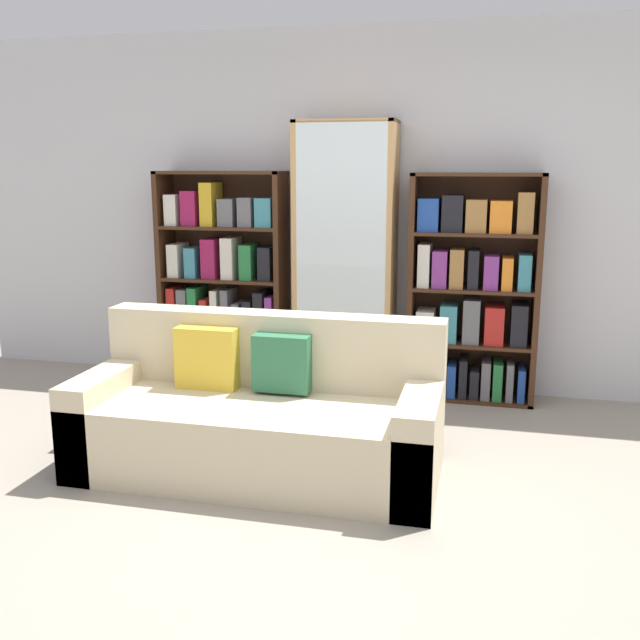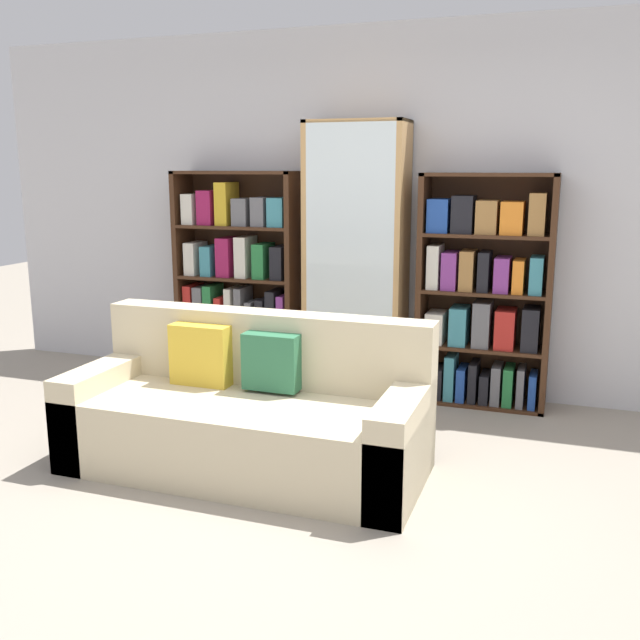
# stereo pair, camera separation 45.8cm
# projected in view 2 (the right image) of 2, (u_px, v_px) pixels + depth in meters

# --- Properties ---
(ground_plane) EXTENTS (16.00, 16.00, 0.00)m
(ground_plane) POSITION_uv_depth(u_px,v_px,m) (278.00, 511.00, 3.57)
(ground_plane) COLOR gray
(wall_back) EXTENTS (6.80, 0.06, 2.70)m
(wall_back) POSITION_uv_depth(u_px,v_px,m) (391.00, 213.00, 5.35)
(wall_back) COLOR silver
(wall_back) RESTS_ON ground
(couch) EXTENTS (2.01, 0.84, 0.86)m
(couch) POSITION_uv_depth(u_px,v_px,m) (248.00, 416.00, 4.04)
(couch) COLOR beige
(couch) RESTS_ON ground
(bookshelf_left) EXTENTS (1.00, 0.32, 1.66)m
(bookshelf_left) POSITION_uv_depth(u_px,v_px,m) (238.00, 284.00, 5.66)
(bookshelf_left) COLOR #3D2314
(bookshelf_left) RESTS_ON ground
(display_cabinet) EXTENTS (0.73, 0.36, 2.01)m
(display_cabinet) POSITION_uv_depth(u_px,v_px,m) (356.00, 261.00, 5.28)
(display_cabinet) COLOR tan
(display_cabinet) RESTS_ON ground
(bookshelf_right) EXTENTS (0.92, 0.32, 1.65)m
(bookshelf_right) POSITION_uv_depth(u_px,v_px,m) (483.00, 296.00, 5.04)
(bookshelf_right) COLOR #3D2314
(bookshelf_right) RESTS_ON ground
(wine_bottle) EXTENTS (0.07, 0.07, 0.40)m
(wine_bottle) POSITION_uv_depth(u_px,v_px,m) (387.00, 394.00, 4.88)
(wine_bottle) COLOR #192333
(wine_bottle) RESTS_ON ground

